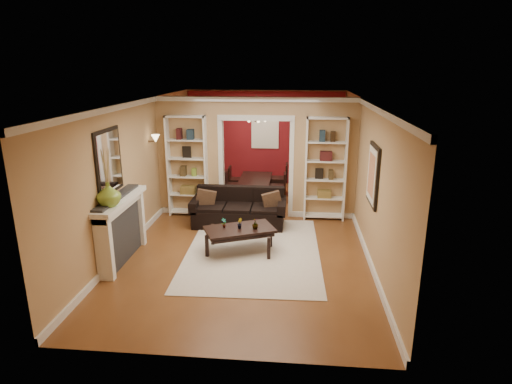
# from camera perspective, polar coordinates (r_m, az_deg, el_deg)

# --- Properties ---
(floor) EXTENTS (8.00, 8.00, 0.00)m
(floor) POSITION_cam_1_polar(r_m,az_deg,el_deg) (8.94, -0.71, -5.49)
(floor) COLOR brown
(floor) RESTS_ON ground
(ceiling) EXTENTS (8.00, 8.00, 0.00)m
(ceiling) POSITION_cam_1_polar(r_m,az_deg,el_deg) (8.32, -0.78, 12.04)
(ceiling) COLOR white
(ceiling) RESTS_ON ground
(wall_back) EXTENTS (8.00, 0.00, 8.00)m
(wall_back) POSITION_cam_1_polar(r_m,az_deg,el_deg) (12.44, 1.23, 7.23)
(wall_back) COLOR tan
(wall_back) RESTS_ON ground
(wall_front) EXTENTS (8.00, 0.00, 8.00)m
(wall_front) POSITION_cam_1_polar(r_m,az_deg,el_deg) (4.77, -5.92, -8.24)
(wall_front) COLOR tan
(wall_front) RESTS_ON ground
(wall_left) EXTENTS (0.00, 8.00, 8.00)m
(wall_left) POSITION_cam_1_polar(r_m,az_deg,el_deg) (9.04, -15.09, 3.17)
(wall_left) COLOR tan
(wall_left) RESTS_ON ground
(wall_right) EXTENTS (0.00, 8.00, 8.00)m
(wall_right) POSITION_cam_1_polar(r_m,az_deg,el_deg) (8.59, 14.37, 2.54)
(wall_right) COLOR tan
(wall_right) RESTS_ON ground
(partition_wall) EXTENTS (4.50, 0.15, 2.70)m
(partition_wall) POSITION_cam_1_polar(r_m,az_deg,el_deg) (9.69, 0.01, 4.60)
(partition_wall) COLOR tan
(partition_wall) RESTS_ON floor
(red_back_panel) EXTENTS (4.44, 0.04, 2.64)m
(red_back_panel) POSITION_cam_1_polar(r_m,az_deg,el_deg) (12.41, 1.22, 7.07)
(red_back_panel) COLOR maroon
(red_back_panel) RESTS_ON floor
(dining_window) EXTENTS (0.78, 0.03, 0.98)m
(dining_window) POSITION_cam_1_polar(r_m,az_deg,el_deg) (12.34, 1.21, 8.09)
(dining_window) COLOR #8CA5CC
(dining_window) RESTS_ON wall_back
(area_rug) EXTENTS (2.54, 3.49, 0.01)m
(area_rug) POSITION_cam_1_polar(r_m,az_deg,el_deg) (8.09, -0.38, -7.87)
(area_rug) COLOR beige
(area_rug) RESTS_ON floor
(sofa) EXTENTS (2.03, 0.88, 0.79)m
(sofa) POSITION_cam_1_polar(r_m,az_deg,el_deg) (9.26, -2.32, -2.10)
(sofa) COLOR black
(sofa) RESTS_ON floor
(pillow_left) EXTENTS (0.42, 0.21, 0.41)m
(pillow_left) POSITION_cam_1_polar(r_m,az_deg,el_deg) (9.30, -6.74, -0.86)
(pillow_left) COLOR #523723
(pillow_left) RESTS_ON sofa
(pillow_right) EXTENTS (0.40, 0.21, 0.39)m
(pillow_right) POSITION_cam_1_polar(r_m,az_deg,el_deg) (9.12, 2.14, -1.18)
(pillow_right) COLOR #523723
(pillow_right) RESTS_ON sofa
(coffee_table) EXTENTS (1.41, 1.12, 0.47)m
(coffee_table) POSITION_cam_1_polar(r_m,az_deg,el_deg) (7.99, -2.19, -6.41)
(coffee_table) COLOR black
(coffee_table) RESTS_ON floor
(plant_left) EXTENTS (0.11, 0.11, 0.18)m
(plant_left) POSITION_cam_1_polar(r_m,az_deg,el_deg) (7.91, -4.30, -4.14)
(plant_left) COLOR #336626
(plant_left) RESTS_ON coffee_table
(plant_center) EXTENTS (0.10, 0.12, 0.19)m
(plant_center) POSITION_cam_1_polar(r_m,az_deg,el_deg) (7.87, -2.21, -4.21)
(plant_center) COLOR #336626
(plant_center) RESTS_ON coffee_table
(plant_right) EXTENTS (0.15, 0.15, 0.20)m
(plant_right) POSITION_cam_1_polar(r_m,az_deg,el_deg) (7.84, -0.11, -4.23)
(plant_right) COLOR #336626
(plant_right) RESTS_ON coffee_table
(bookshelf_left) EXTENTS (0.90, 0.30, 2.30)m
(bookshelf_left) POSITION_cam_1_polar(r_m,az_deg,el_deg) (9.84, -9.12, 3.38)
(bookshelf_left) COLOR white
(bookshelf_left) RESTS_ON floor
(bookshelf_right) EXTENTS (0.90, 0.30, 2.30)m
(bookshelf_right) POSITION_cam_1_polar(r_m,az_deg,el_deg) (9.55, 9.22, 2.98)
(bookshelf_right) COLOR white
(bookshelf_right) RESTS_ON floor
(fireplace) EXTENTS (0.32, 1.70, 1.16)m
(fireplace) POSITION_cam_1_polar(r_m,az_deg,el_deg) (7.87, -17.30, -4.84)
(fireplace) COLOR white
(fireplace) RESTS_ON floor
(vase) EXTENTS (0.41, 0.41, 0.40)m
(vase) POSITION_cam_1_polar(r_m,az_deg,el_deg) (7.26, -19.06, -0.27)
(vase) COLOR olive
(vase) RESTS_ON fireplace
(mirror) EXTENTS (0.03, 0.95, 1.10)m
(mirror) POSITION_cam_1_polar(r_m,az_deg,el_deg) (7.59, -19.05, 3.85)
(mirror) COLOR silver
(mirror) RESTS_ON wall_left
(wall_sconce) EXTENTS (0.18, 0.18, 0.22)m
(wall_sconce) POSITION_cam_1_polar(r_m,az_deg,el_deg) (9.43, -13.59, 6.78)
(wall_sconce) COLOR #FFE0A5
(wall_sconce) RESTS_ON wall_left
(framed_art) EXTENTS (0.04, 0.85, 1.05)m
(framed_art) POSITION_cam_1_polar(r_m,az_deg,el_deg) (7.58, 15.28, 2.21)
(framed_art) COLOR black
(framed_art) RESTS_ON wall_right
(dining_table) EXTENTS (1.46, 0.82, 0.51)m
(dining_table) POSITION_cam_1_polar(r_m,az_deg,el_deg) (11.30, 0.05, 0.61)
(dining_table) COLOR black
(dining_table) RESTS_ON floor
(dining_chair_nw) EXTENTS (0.49, 0.49, 0.78)m
(dining_chair_nw) POSITION_cam_1_polar(r_m,az_deg,el_deg) (11.05, -2.94, 0.92)
(dining_chair_nw) COLOR black
(dining_chair_nw) RESTS_ON floor
(dining_chair_ne) EXTENTS (0.49, 0.49, 0.76)m
(dining_chair_ne) POSITION_cam_1_polar(r_m,az_deg,el_deg) (10.95, 2.77, 0.74)
(dining_chair_ne) COLOR black
(dining_chair_ne) RESTS_ON floor
(dining_chair_sw) EXTENTS (0.39, 0.39, 0.76)m
(dining_chair_sw) POSITION_cam_1_polar(r_m,az_deg,el_deg) (11.62, -2.51, 1.66)
(dining_chair_sw) COLOR black
(dining_chair_sw) RESTS_ON floor
(dining_chair_se) EXTENTS (0.50, 0.50, 0.86)m
(dining_chair_se) POSITION_cam_1_polar(r_m,az_deg,el_deg) (11.51, 2.92, 1.79)
(dining_chair_se) COLOR black
(dining_chair_se) RESTS_ON floor
(chandelier) EXTENTS (0.50, 0.50, 0.30)m
(chandelier) POSITION_cam_1_polar(r_m,az_deg,el_deg) (11.06, 0.75, 9.59)
(chandelier) COLOR #382819
(chandelier) RESTS_ON ceiling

